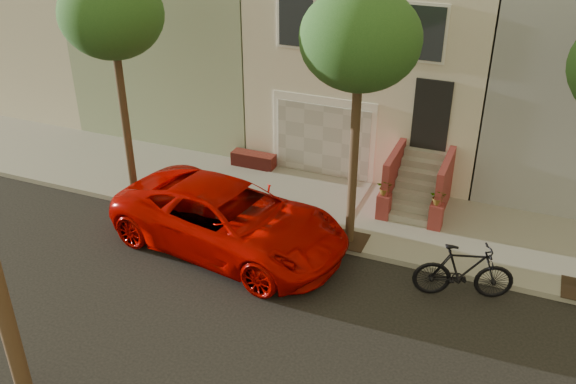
% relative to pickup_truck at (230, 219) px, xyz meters
% --- Properties ---
extents(ground, '(90.00, 90.00, 0.00)m').
position_rel_pickup_truck_xyz_m(ground, '(1.74, -2.65, -0.84)').
color(ground, black).
rests_on(ground, ground).
extents(sidewalk, '(40.00, 3.70, 0.15)m').
position_rel_pickup_truck_xyz_m(sidewalk, '(1.74, 2.70, -0.77)').
color(sidewalk, gray).
rests_on(sidewalk, ground).
extents(house_row, '(33.10, 11.70, 7.00)m').
position_rel_pickup_truck_xyz_m(house_row, '(1.74, 8.54, 2.80)').
color(house_row, beige).
rests_on(house_row, sidewalk).
extents(tree_left, '(2.70, 2.57, 6.30)m').
position_rel_pickup_truck_xyz_m(tree_left, '(-3.76, 1.25, 4.41)').
color(tree_left, '#2D2116').
rests_on(tree_left, sidewalk).
extents(tree_mid, '(2.70, 2.57, 6.30)m').
position_rel_pickup_truck_xyz_m(tree_mid, '(2.74, 1.25, 4.41)').
color(tree_mid, '#2D2116').
rests_on(tree_mid, sidewalk).
extents(pickup_truck, '(6.43, 3.72, 1.69)m').
position_rel_pickup_truck_xyz_m(pickup_truck, '(0.00, 0.00, 0.00)').
color(pickup_truck, '#B80400').
rests_on(pickup_truck, ground).
extents(motorcycle, '(2.31, 1.24, 1.33)m').
position_rel_pickup_truck_xyz_m(motorcycle, '(5.70, 0.22, -0.18)').
color(motorcycle, black).
rests_on(motorcycle, ground).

